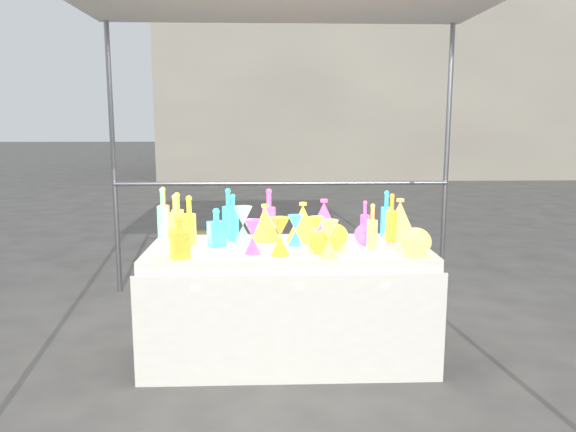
{
  "coord_description": "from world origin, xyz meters",
  "views": [
    {
      "loc": [
        -0.13,
        -3.55,
        1.55
      ],
      "look_at": [
        0.0,
        0.0,
        0.95
      ],
      "focal_mm": 35.0,
      "sensor_mm": 36.0,
      "label": 1
    }
  ],
  "objects_px": {
    "decanter_0": "(178,235)",
    "hourglass_0": "(280,236)",
    "bottle_0": "(178,216)",
    "globe_0": "(334,238)",
    "display_table": "(288,302)",
    "cardboard_box_closed": "(207,253)",
    "lampshade_0": "(303,222)"
  },
  "relations": [
    {
      "from": "hourglass_0",
      "to": "globe_0",
      "type": "distance_m",
      "value": 0.38
    },
    {
      "from": "display_table",
      "to": "cardboard_box_closed",
      "type": "bearing_deg",
      "value": 109.28
    },
    {
      "from": "cardboard_box_closed",
      "to": "bottle_0",
      "type": "xyz_separation_m",
      "value": [
        0.02,
        -1.92,
        0.71
      ]
    },
    {
      "from": "bottle_0",
      "to": "globe_0",
      "type": "bearing_deg",
      "value": -17.89
    },
    {
      "from": "display_table",
      "to": "decanter_0",
      "type": "relative_size",
      "value": 7.07
    },
    {
      "from": "bottle_0",
      "to": "decanter_0",
      "type": "xyz_separation_m",
      "value": [
        0.08,
        -0.5,
        -0.03
      ]
    },
    {
      "from": "display_table",
      "to": "hourglass_0",
      "type": "height_order",
      "value": "hourglass_0"
    },
    {
      "from": "bottle_0",
      "to": "hourglass_0",
      "type": "height_order",
      "value": "bottle_0"
    },
    {
      "from": "cardboard_box_closed",
      "to": "hourglass_0",
      "type": "xyz_separation_m",
      "value": [
        0.71,
        -2.41,
        0.67
      ]
    },
    {
      "from": "cardboard_box_closed",
      "to": "lampshade_0",
      "type": "bearing_deg",
      "value": -71.09
    },
    {
      "from": "cardboard_box_closed",
      "to": "bottle_0",
      "type": "relative_size",
      "value": 1.67
    },
    {
      "from": "display_table",
      "to": "bottle_0",
      "type": "height_order",
      "value": "bottle_0"
    },
    {
      "from": "cardboard_box_closed",
      "to": "hourglass_0",
      "type": "bearing_deg",
      "value": -78.23
    },
    {
      "from": "hourglass_0",
      "to": "lampshade_0",
      "type": "distance_m",
      "value": 0.44
    },
    {
      "from": "bottle_0",
      "to": "lampshade_0",
      "type": "relative_size",
      "value": 1.23
    },
    {
      "from": "hourglass_0",
      "to": "lampshade_0",
      "type": "height_order",
      "value": "lampshade_0"
    },
    {
      "from": "decanter_0",
      "to": "display_table",
      "type": "bearing_deg",
      "value": 4.23
    },
    {
      "from": "bottle_0",
      "to": "globe_0",
      "type": "distance_m",
      "value": 1.09
    },
    {
      "from": "decanter_0",
      "to": "lampshade_0",
      "type": "distance_m",
      "value": 0.88
    },
    {
      "from": "display_table",
      "to": "globe_0",
      "type": "distance_m",
      "value": 0.54
    },
    {
      "from": "decanter_0",
      "to": "hourglass_0",
      "type": "relative_size",
      "value": 1.12
    },
    {
      "from": "display_table",
      "to": "globe_0",
      "type": "xyz_separation_m",
      "value": [
        0.29,
        -0.07,
        0.45
      ]
    },
    {
      "from": "decanter_0",
      "to": "hourglass_0",
      "type": "distance_m",
      "value": 0.61
    },
    {
      "from": "globe_0",
      "to": "lampshade_0",
      "type": "relative_size",
      "value": 0.69
    },
    {
      "from": "cardboard_box_closed",
      "to": "decanter_0",
      "type": "xyz_separation_m",
      "value": [
        0.1,
        -2.42,
        0.68
      ]
    },
    {
      "from": "decanter_0",
      "to": "globe_0",
      "type": "bearing_deg",
      "value": -5.56
    },
    {
      "from": "decanter_0",
      "to": "bottle_0",
      "type": "bearing_deg",
      "value": 83.46
    },
    {
      "from": "bottle_0",
      "to": "globe_0",
      "type": "relative_size",
      "value": 1.79
    },
    {
      "from": "display_table",
      "to": "hourglass_0",
      "type": "distance_m",
      "value": 0.55
    },
    {
      "from": "cardboard_box_closed",
      "to": "hourglass_0",
      "type": "height_order",
      "value": "hourglass_0"
    },
    {
      "from": "decanter_0",
      "to": "cardboard_box_closed",
      "type": "bearing_deg",
      "value": 76.74
    },
    {
      "from": "lampshade_0",
      "to": "bottle_0",
      "type": "bearing_deg",
      "value": -167.71
    }
  ]
}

